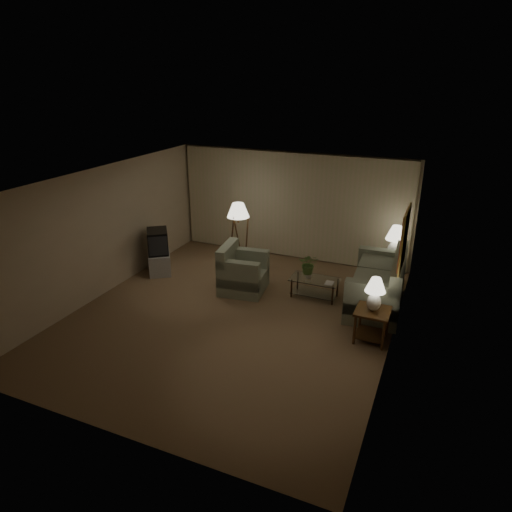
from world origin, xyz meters
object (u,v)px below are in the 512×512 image
Objects in this scene: table_lamp_far at (396,240)px; crt_tv at (158,241)px; side_table_near at (372,319)px; ottoman at (244,268)px; armchair at (244,273)px; table_lamp_near at (375,291)px; sofa at (376,286)px; floor_lamp at (239,235)px; side_table_far at (392,267)px; coffee_table at (315,285)px; tv_cabinet at (159,262)px; vase at (308,274)px.

crt_tv is (-5.20, -1.53, -0.28)m from table_lamp_far.
side_table_near is 3.63m from ottoman.
armchair is 3.13m from table_lamp_near.
sofa is at bearing 96.34° from table_lamp_near.
floor_lamp reaches higher than table_lamp_far.
side_table_near reaches higher than ottoman.
side_table_far is at bearing -67.98° from armchair.
armchair is at bearing -84.78° from sofa.
side_table_far is 1.95m from coffee_table.
tv_cabinet reaches higher than coffee_table.
ottoman is 3.54× the size of vase.
table_lamp_far is at bearing -135.00° from side_table_far.
side_table_far is at bearing 16.43° from ottoman.
table_lamp_far is at bearing -67.98° from armchair.
armchair is 3.08m from side_table_near.
vase is (3.64, 0.18, -0.28)m from crt_tv.
table_lamp_far is 1.37× the size of ottoman.
side_table_far is at bearing 8.86° from floor_lamp.
side_table_far is 3.63m from floor_lamp.
crt_tv is 5.00× the size of vase.
tv_cabinet is at bearing -163.61° from side_table_far.
table_lamp_far is 3.61m from floor_lamp.
crt_tv is at bearing 79.49° from armchair.
coffee_table is at bearing 56.79° from tv_cabinet.
table_lamp_near is (-0.00, -2.60, 0.57)m from side_table_far.
table_lamp_far is at bearing 170.14° from sofa.
table_lamp_near is 5.31m from crt_tv.
table_lamp_far is 2.10m from coffee_table.
table_lamp_far reaches higher than coffee_table.
crt_tv is (-2.27, 0.12, 0.37)m from armchair.
sofa is at bearing 4.55° from coffee_table.
sofa is at bearing -89.18° from armchair.
floor_lamp is at bearing 150.10° from table_lamp_near.
floor_lamp is 0.84m from ottoman.
armchair is 1.41m from vase.
floor_lamp is (-3.41, 0.70, 0.41)m from sofa.
side_table_far is 3.79× the size of vase.
crt_tv is 0.48× the size of floor_lamp.
table_lamp_far is 4.84× the size of vase.
vase reaches higher than tv_cabinet.
crt_tv reaches higher than tv_cabinet.
tv_cabinet is at bearing 0.00° from crt_tv.
sofa reaches higher than coffee_table.
vase is at bearing 141.23° from side_table_near.
crt_tv is (-5.20, 1.07, -0.19)m from table_lamp_near.
table_lamp_near is 3.71m from ottoman.
ottoman is (-1.82, 0.40, -0.09)m from coffee_table.
ottoman is at bearing 70.41° from tv_cabinet.
side_table_far is (0.15, 1.25, -0.05)m from sofa.
coffee_table is at bearing -12.34° from ottoman.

